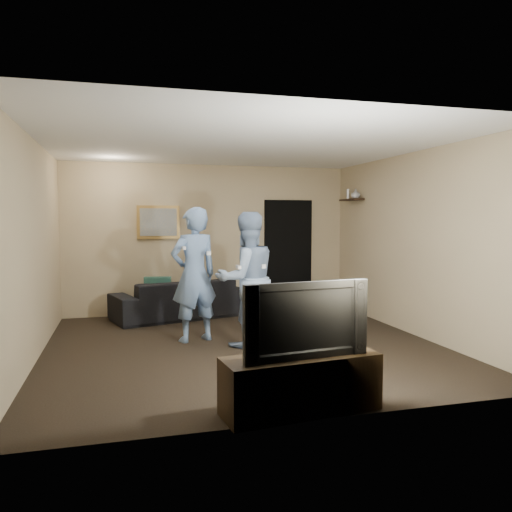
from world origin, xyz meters
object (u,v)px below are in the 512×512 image
object	(u,v)px
wii_player_right	(247,279)
sofa	(180,299)
television	(301,318)
tv_console	(301,384)
wii_player_left	(194,275)

from	to	relation	value
wii_player_right	sofa	bearing A→B (deg)	106.63
television	wii_player_right	world-z (taller)	wii_player_right
tv_console	sofa	bearing A→B (deg)	90.38
sofa	wii_player_right	distance (m)	2.26
tv_console	television	bearing A→B (deg)	0.00
television	wii_player_left	xyz separation A→B (m)	(-0.52, 2.75, 0.09)
tv_console	wii_player_right	xyz separation A→B (m)	(0.10, 2.31, 0.62)
tv_console	wii_player_right	size ratio (longest dim) A/B	0.78
sofa	wii_player_right	world-z (taller)	wii_player_right
sofa	tv_console	distance (m)	4.45
television	wii_player_left	bearing A→B (deg)	94.27
wii_player_right	tv_console	bearing A→B (deg)	-92.55
sofa	wii_player_left	distance (m)	1.77
tv_console	television	xyz separation A→B (m)	(0.00, 0.00, 0.57)
tv_console	television	size ratio (longest dim) A/B	1.21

